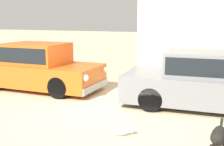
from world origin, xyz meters
TOP-DOWN VIEW (x-y plane):
  - ground_plane at (0.00, 0.00)m, footprint 80.00×80.00m
  - parked_sedan_nearest at (-2.67, 1.05)m, footprint 4.34×1.77m
  - parked_sedan_second at (2.61, 1.03)m, footprint 4.42×2.05m
  - stray_dog_spotted at (3.12, -1.91)m, footprint 0.26×1.09m
  - stray_cat at (1.31, -1.56)m, footprint 0.59×0.36m

SIDE VIEW (x-z plane):
  - ground_plane at x=0.00m, z-range 0.00..0.00m
  - stray_cat at x=1.31m, z-range 0.00..0.17m
  - stray_dog_spotted at x=3.12m, z-range 0.08..0.73m
  - parked_sedan_second at x=2.61m, z-range -0.01..1.47m
  - parked_sedan_nearest at x=-2.67m, z-range -0.02..1.50m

